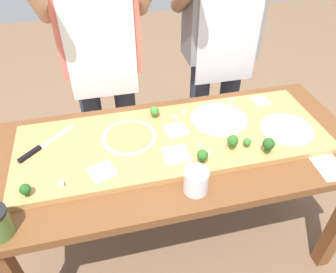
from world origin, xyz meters
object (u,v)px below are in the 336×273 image
(pizza_whole_white_garlic, at_px, (287,129))
(broccoli_floret_back_mid, at_px, (154,111))
(chefs_knife, at_px, (40,148))
(pizza_slice_far_left, at_px, (177,130))
(pizza_whole_pesto_green, at_px, (129,137))
(cheese_crumble_b, at_px, (61,184))
(prep_table, at_px, (179,163))
(cheese_crumble_f, at_px, (208,152))
(broccoli_floret_front_mid, at_px, (202,156))
(broccoli_floret_back_left, at_px, (25,190))
(pizza_slice_near_right, at_px, (261,101))
(pizza_slice_center, at_px, (102,172))
(flour_cup, at_px, (196,182))
(pizza_whole_cheese_artichoke, at_px, (219,119))
(cheese_crumble_a, at_px, (175,118))
(cook_right, at_px, (221,39))
(cheese_crumble_d, at_px, (200,145))
(cook_left, at_px, (101,52))
(pizza_slice_far_right, at_px, (176,155))
(broccoli_floret_front_right, at_px, (247,142))
(recipe_note, at_px, (330,168))
(broccoli_floret_front_left, at_px, (233,141))
(broccoli_floret_back_right, at_px, (268,144))
(cheese_crumble_c, at_px, (232,100))
(cheese_crumble_e, at_px, (184,113))

(pizza_whole_white_garlic, relative_size, broccoli_floret_back_mid, 4.06)
(chefs_knife, xyz_separation_m, pizza_slice_far_left, (0.61, -0.02, 0.00))
(pizza_whole_pesto_green, xyz_separation_m, cheese_crumble_b, (-0.29, -0.22, 0.00))
(prep_table, xyz_separation_m, cheese_crumble_f, (0.09, -0.11, 0.14))
(broccoli_floret_front_mid, bearing_deg, broccoli_floret_back_left, -178.97)
(chefs_knife, bearing_deg, prep_table, -8.83)
(broccoli_floret_back_left, bearing_deg, pizza_slice_near_right, 18.21)
(pizza_whole_white_garlic, distance_m, broccoli_floret_front_mid, 0.46)
(pizza_slice_center, xyz_separation_m, flour_cup, (0.34, -0.15, 0.01))
(broccoli_floret_back_mid, height_order, flour_cup, flour_cup)
(pizza_whole_cheese_artichoke, distance_m, cheese_crumble_a, 0.21)
(pizza_whole_pesto_green, relative_size, cheese_crumble_a, 13.06)
(pizza_whole_cheese_artichoke, height_order, cook_right, cook_right)
(cheese_crumble_d, height_order, cook_left, cook_left)
(pizza_slice_far_left, bearing_deg, pizza_whole_white_garlic, -12.75)
(pizza_slice_far_right, bearing_deg, broccoli_floret_front_right, -2.56)
(cheese_crumble_a, bearing_deg, cheese_crumble_b, -149.51)
(pizza_slice_far_right, relative_size, recipe_note, 0.74)
(cheese_crumble_d, bearing_deg, pizza_slice_far_right, -163.75)
(cheese_crumble_f, xyz_separation_m, recipe_note, (0.48, -0.17, -0.04))
(pizza_slice_far_left, relative_size, broccoli_floret_front_mid, 1.51)
(pizza_whole_cheese_artichoke, bearing_deg, broccoli_floret_front_left, -94.91)
(chefs_knife, distance_m, broccoli_floret_front_left, 0.83)
(broccoli_floret_back_right, bearing_deg, cheese_crumble_a, 134.86)
(broccoli_floret_front_left, distance_m, cheese_crumble_a, 0.32)
(broccoli_floret_back_right, xyz_separation_m, cheese_crumble_c, (0.00, 0.40, -0.04))
(cheese_crumble_e, bearing_deg, pizza_slice_near_right, 1.25)
(broccoli_floret_back_right, bearing_deg, cheese_crumble_e, 127.26)
(pizza_whole_white_garlic, distance_m, cook_right, 0.64)
(pizza_whole_cheese_artichoke, relative_size, recipe_note, 1.88)
(pizza_whole_cheese_artichoke, xyz_separation_m, cook_left, (-0.50, 0.44, 0.20))
(pizza_whole_cheese_artichoke, bearing_deg, cheese_crumble_a, 164.59)
(cheese_crumble_a, height_order, cook_right, cook_right)
(broccoli_floret_front_left, xyz_separation_m, cheese_crumble_b, (-0.72, -0.05, -0.03))
(pizza_slice_far_left, height_order, cheese_crumble_e, cheese_crumble_e)
(pizza_whole_white_garlic, relative_size, cheese_crumble_c, 13.21)
(broccoli_floret_front_left, height_order, cheese_crumble_c, broccoli_floret_front_left)
(pizza_slice_center, bearing_deg, broccoli_floret_back_left, -170.18)
(cheese_crumble_d, bearing_deg, cheese_crumble_f, -71.62)
(pizza_whole_cheese_artichoke, xyz_separation_m, broccoli_floret_front_right, (0.05, -0.21, 0.02))
(pizza_whole_white_garlic, height_order, cook_left, cook_left)
(broccoli_floret_front_left, relative_size, cheese_crumble_f, 3.83)
(pizza_whole_white_garlic, xyz_separation_m, broccoli_floret_front_left, (-0.30, -0.06, 0.03))
(pizza_slice_far_left, bearing_deg, recipe_note, -31.80)
(broccoli_floret_front_left, height_order, cook_left, cook_left)
(broccoli_floret_front_right, bearing_deg, cook_left, 130.12)
(pizza_whole_pesto_green, relative_size, flour_cup, 2.53)
(pizza_whole_pesto_green, height_order, cheese_crumble_d, same)
(pizza_whole_pesto_green, bearing_deg, cook_left, 97.53)
(prep_table, xyz_separation_m, pizza_slice_far_left, (0.00, 0.07, 0.14))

